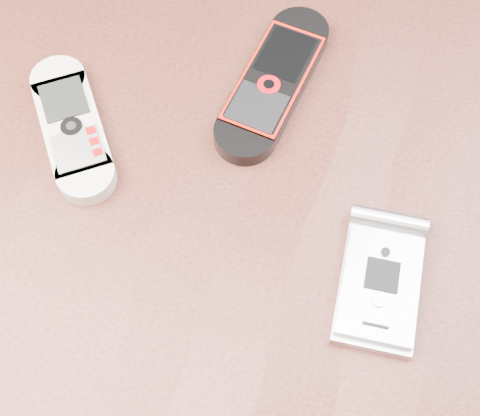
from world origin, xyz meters
name	(u,v)px	position (x,y,z in m)	size (l,w,h in m)	color
ground	(237,399)	(0.00, 0.00, 0.00)	(4.00, 4.00, 0.00)	#472B19
table	(235,263)	(0.00, 0.00, 0.64)	(1.20, 0.80, 0.75)	black
nokia_white	(72,127)	(-0.15, 0.03, 0.76)	(0.05, 0.14, 0.02)	beige
nokia_black_red	(273,82)	(0.00, 0.12, 0.76)	(0.05, 0.17, 0.02)	black
motorola_razr	(380,283)	(0.12, -0.03, 0.76)	(0.06, 0.11, 0.02)	silver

